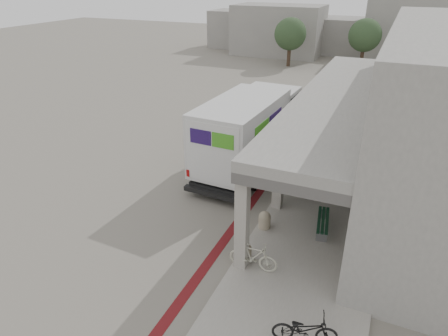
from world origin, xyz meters
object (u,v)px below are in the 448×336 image
at_px(bench, 323,222).
at_px(bicycle_cream, 253,257).
at_px(fedex_truck, 250,129).
at_px(utility_cabinet, 357,190).
at_px(bicycle_black, 305,329).

distance_m(bench, bicycle_cream, 3.51).
height_order(fedex_truck, utility_cabinet, fedex_truck).
height_order(fedex_truck, bicycle_black, fedex_truck).
relative_size(fedex_truck, bench, 4.58).
relative_size(fedex_truck, utility_cabinet, 7.95).
relative_size(bench, bicycle_cream, 1.17).
bearing_deg(utility_cabinet, bench, -115.47).
distance_m(bench, utility_cabinet, 2.72).
relative_size(bench, bicycle_black, 1.12).
bearing_deg(bench, fedex_truck, 127.50).
relative_size(fedex_truck, bicycle_black, 5.12).
bearing_deg(utility_cabinet, bicycle_cream, -120.13).
height_order(fedex_truck, bicycle_cream, fedex_truck).
xyz_separation_m(fedex_truck, bench, (4.51, -4.34, -1.49)).
xyz_separation_m(bench, bicycle_black, (0.56, -5.25, 0.13)).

